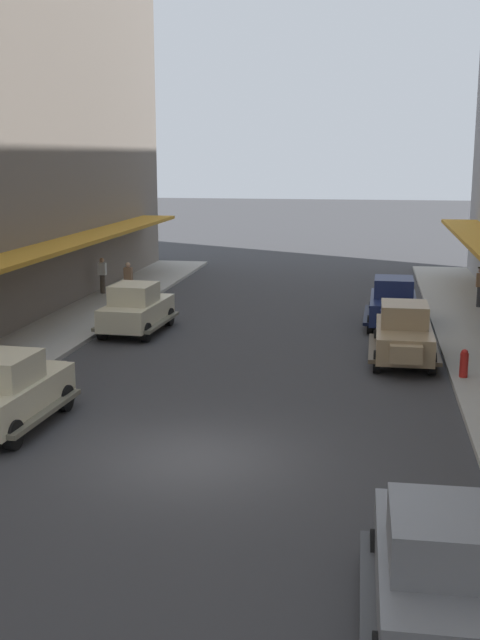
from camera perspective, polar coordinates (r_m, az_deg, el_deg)
ground_plane at (r=17.14m, az=-3.37°, el=-10.03°), size 200.00×200.00×0.00m
parked_car_0 at (r=19.50m, az=-16.55°, el=-4.85°), size 2.29×4.31×1.84m
parked_car_1 at (r=11.47m, az=14.38°, el=-16.93°), size 2.19×4.28×1.84m
parked_car_2 at (r=25.06m, az=11.83°, el=-0.91°), size 2.16×4.27×1.84m
parked_car_3 at (r=28.83m, az=-7.54°, el=0.92°), size 2.30×4.32×1.84m
parked_car_4 at (r=30.17m, az=11.08°, el=1.29°), size 2.20×4.28×1.84m
fire_hydrant at (r=23.35m, az=15.98°, el=-3.03°), size 0.24×0.24×0.82m
pedestrian_1 at (r=34.21m, az=17.07°, el=2.35°), size 0.36×0.28×1.67m
pedestrian_2 at (r=34.81m, az=-8.12°, el=2.87°), size 0.36×0.24×1.64m
pedestrian_3 at (r=36.50m, az=-9.98°, el=3.23°), size 0.36×0.24×1.64m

